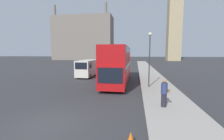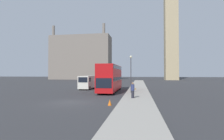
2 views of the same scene
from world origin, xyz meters
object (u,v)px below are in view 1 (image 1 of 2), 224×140
white_van (88,68)px  pedestrian (164,93)px  street_lamp (150,51)px  red_double_decker_bus (118,63)px

white_van → pedestrian: 15.47m
street_lamp → white_van: bearing=142.6°
white_van → pedestrian: size_ratio=3.32×
red_double_decker_bus → pedestrian: 9.33m
white_van → pedestrian: (9.23, -12.41, -0.31)m
red_double_decker_bus → pedestrian: bearing=-64.2°
red_double_decker_bus → pedestrian: size_ratio=6.24×
pedestrian → street_lamp: bearing=94.9°
red_double_decker_bus → street_lamp: 4.57m
white_van → red_double_decker_bus: bearing=-38.2°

